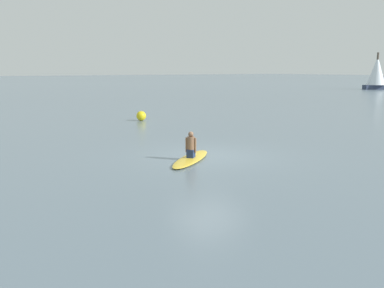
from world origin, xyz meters
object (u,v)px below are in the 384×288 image
at_px(surfboard, 191,159).
at_px(buoy_marker, 141,116).
at_px(sailboat_far_left, 377,72).
at_px(person_paddler, 191,146).

relative_size(surfboard, buoy_marker, 5.42).
distance_m(sailboat_far_left, buoy_marker, 50.95).
bearing_deg(sailboat_far_left, person_paddler, -128.84).
bearing_deg(buoy_marker, sailboat_far_left, -162.17).
relative_size(surfboard, person_paddler, 3.57).
bearing_deg(surfboard, person_paddler, 51.51).
distance_m(surfboard, sailboat_far_left, 58.71).
distance_m(surfboard, buoy_marker, 11.69).
height_order(person_paddler, buoy_marker, person_paddler).
bearing_deg(sailboat_far_left, buoy_marker, -138.02).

